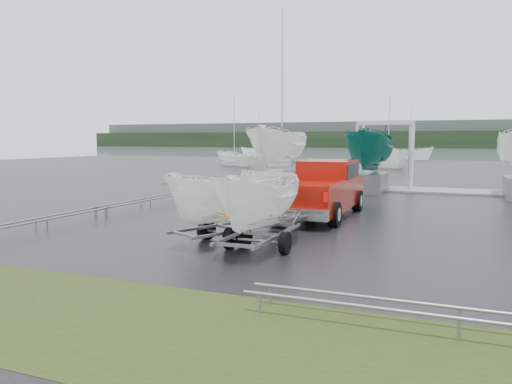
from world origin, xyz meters
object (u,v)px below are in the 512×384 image
Objects in this scene: pickup_truck at (323,187)px; boat_hoist at (385,145)px; trailer_parked at (229,153)px; trailer_hitched at (260,153)px.

boat_hoist is at bearing 85.88° from pickup_truck.
pickup_truck is 11.50m from boat_hoist.
pickup_truck is 1.35× the size of trailer_parked.
trailer_parked is (-1.17, -6.22, 1.49)m from pickup_truck.
boat_hoist is at bearing 106.94° from trailer_parked.
boat_hoist is at bearing 87.42° from trailer_hitched.
trailer_parked is at bearing 154.77° from trailer_hitched.
trailer_hitched reaches higher than pickup_truck.
pickup_truck is at bearing 90.00° from trailer_hitched.
trailer_parked reaches higher than boat_hoist.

